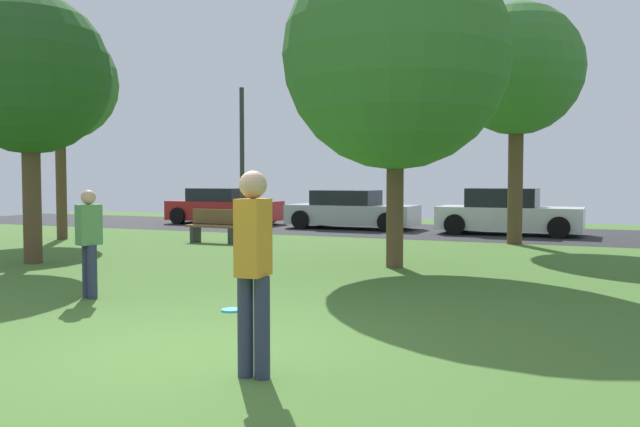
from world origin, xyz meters
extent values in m
plane|color=#47702D|center=(0.00, 0.00, 0.00)|extent=(44.00, 44.00, 0.00)
cube|color=#28282B|center=(0.00, 16.00, 0.00)|extent=(44.00, 6.40, 0.01)
cylinder|color=brown|center=(0.00, 6.97, 1.44)|extent=(0.33, 0.33, 2.89)
sphere|color=#38702D|center=(0.00, 6.97, 4.10)|extent=(4.39, 4.39, 4.39)
cylinder|color=brown|center=(-6.98, 4.57, 1.32)|extent=(0.36, 0.36, 2.63)
sphere|color=#23511E|center=(-6.98, 4.57, 3.86)|extent=(3.25, 3.25, 3.25)
cylinder|color=brown|center=(1.50, 12.71, 1.69)|extent=(0.39, 0.39, 3.37)
sphere|color=#38702D|center=(1.50, 12.71, 4.60)|extent=(3.44, 3.44, 3.44)
cylinder|color=brown|center=(-10.55, 8.91, 1.75)|extent=(0.29, 0.29, 3.51)
sphere|color=#38702D|center=(-10.55, 8.91, 4.45)|extent=(3.28, 3.28, 3.28)
cylinder|color=#2D334C|center=(-2.96, 1.92, 0.39)|extent=(0.14, 0.14, 0.78)
cylinder|color=#2D334C|center=(-3.11, 1.98, 0.39)|extent=(0.14, 0.14, 0.78)
cube|color=#51894C|center=(-3.03, 1.95, 1.07)|extent=(0.32, 0.38, 0.58)
sphere|color=tan|center=(-3.03, 1.95, 1.47)|extent=(0.21, 0.21, 0.21)
cylinder|color=#2D334C|center=(0.98, -0.47, 0.45)|extent=(0.14, 0.14, 0.89)
cylinder|color=#2D334C|center=(1.14, -0.46, 0.45)|extent=(0.14, 0.14, 0.89)
cube|color=orange|center=(1.06, -0.47, 1.23)|extent=(0.24, 0.33, 0.67)
sphere|color=tan|center=(1.06, -0.47, 1.68)|extent=(0.24, 0.24, 0.24)
cylinder|color=#2DB2E0|center=(-0.66, 1.97, 0.01)|extent=(0.27, 0.27, 0.03)
cube|color=#B21E1E|center=(-9.74, 16.29, 0.51)|extent=(4.26, 1.81, 0.73)
cube|color=black|center=(-9.95, 16.29, 1.12)|extent=(2.04, 1.59, 0.49)
cylinder|color=black|center=(-8.25, 17.20, 0.32)|extent=(0.64, 0.22, 0.64)
cylinder|color=black|center=(-8.25, 15.39, 0.32)|extent=(0.64, 0.22, 0.64)
cylinder|color=black|center=(-11.23, 17.20, 0.32)|extent=(0.64, 0.22, 0.64)
cylinder|color=black|center=(-11.23, 15.39, 0.32)|extent=(0.64, 0.22, 0.64)
cube|color=#B7B7BC|center=(-4.40, 16.04, 0.49)|extent=(4.45, 1.74, 0.68)
cube|color=black|center=(-4.62, 16.04, 1.08)|extent=(2.14, 1.53, 0.51)
cylinder|color=black|center=(-2.84, 16.91, 0.32)|extent=(0.64, 0.22, 0.64)
cylinder|color=black|center=(-2.84, 15.17, 0.32)|extent=(0.64, 0.22, 0.64)
cylinder|color=black|center=(-5.96, 16.91, 0.32)|extent=(0.64, 0.22, 0.64)
cylinder|color=black|center=(-5.96, 15.17, 0.32)|extent=(0.64, 0.22, 0.64)
cube|color=white|center=(0.94, 15.75, 0.51)|extent=(4.33, 1.72, 0.71)
cube|color=black|center=(0.73, 15.75, 1.15)|extent=(2.08, 1.52, 0.58)
cylinder|color=black|center=(2.46, 16.61, 0.32)|extent=(0.64, 0.22, 0.64)
cylinder|color=black|center=(2.46, 14.89, 0.32)|extent=(0.64, 0.22, 0.64)
cylinder|color=black|center=(-0.57, 16.61, 0.32)|extent=(0.64, 0.22, 0.64)
cylinder|color=black|center=(-0.57, 14.89, 0.32)|extent=(0.64, 0.22, 0.64)
cube|color=brown|center=(-5.97, 9.76, 0.45)|extent=(1.60, 0.44, 0.06)
cube|color=brown|center=(-5.97, 9.96, 0.70)|extent=(1.60, 0.06, 0.40)
cube|color=#333338|center=(-5.37, 9.76, 0.23)|extent=(0.10, 0.40, 0.45)
cube|color=#333338|center=(-6.57, 9.76, 0.23)|extent=(0.10, 0.40, 0.45)
cylinder|color=#2D2D33|center=(-6.52, 12.20, 2.25)|extent=(0.14, 0.14, 4.50)
camera|label=1|loc=(3.91, -5.47, 1.74)|focal=37.38mm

